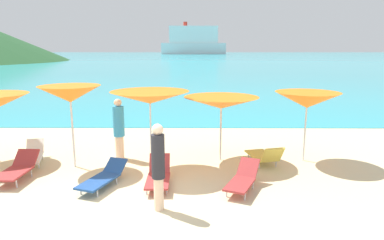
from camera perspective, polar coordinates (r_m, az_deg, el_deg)
The scene contains 15 objects.
ground_plane at distance 17.33m, azimuth -4.25°, elevation -0.12°, with size 50.00×100.00×0.30m, color beige.
ocean_water at distance 234.62m, azimuth 0.07°, elevation 10.87°, with size 650.00×440.00×0.02m, color #2DADBC.
umbrella_1 at distance 10.25m, azimuth -19.75°, elevation 4.09°, with size 1.88×1.88×2.39m.
umbrella_2 at distance 9.63m, azimuth -7.06°, elevation 3.76°, with size 2.43×2.43×2.25m.
umbrella_3 at distance 10.38m, azimuth 4.91°, elevation 2.89°, with size 2.30×2.30×1.99m.
umbrella_4 at distance 10.81m, azimuth 18.72°, elevation 3.17°, with size 2.02×2.02×2.14m.
lounge_chair_0 at distance 10.42m, azimuth 12.05°, elevation -5.81°, with size 0.95×1.55×0.71m.
lounge_chair_1 at distance 8.95m, azimuth -14.65°, elevation -9.19°, with size 1.04×1.69×0.52m.
lounge_chair_2 at distance 8.55m, azimuth 8.49°, elevation -9.66°, with size 1.08×1.57×0.61m.
lounge_chair_4 at distance 10.21m, azimuth -27.23°, elevation -7.20°, with size 0.67×1.51×0.64m.
lounge_chair_5 at distance 8.75m, azimuth -5.66°, elevation -9.19°, with size 0.59×1.36×0.69m.
lounge_chair_6 at distance 11.49m, azimuth -25.08°, elevation -5.28°, with size 0.97×1.67×0.58m.
beachgoer_0 at distance 7.24m, azimuth -5.68°, elevation -7.31°, with size 0.28×0.28×1.90m.
beachgoer_1 at distance 10.87m, azimuth -12.15°, elevation -1.17°, with size 0.35×0.35×1.91m.
cruise_ship at distance 262.63m, azimuth 0.23°, elevation 12.96°, with size 48.57×10.07×23.66m.
Camera 1 is at (1.41, -6.91, 3.39)m, focal length 31.86 mm.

